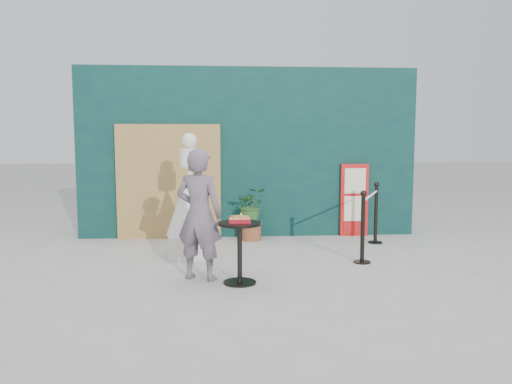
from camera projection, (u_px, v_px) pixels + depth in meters
The scene contains 10 objects.
ground at pixel (263, 286), 5.97m from camera, with size 60.00×60.00×0.00m, color #ADAAA5.
back_wall at pixel (248, 153), 8.94m from camera, with size 6.00×0.30×3.00m, color #0A2D2E.
bamboo_fence at pixel (169, 182), 8.68m from camera, with size 1.80×0.08×2.00m, color tan.
woman at pixel (199, 215), 6.16m from camera, with size 0.60×0.39×1.64m, color slate.
menu_board at pixel (354, 200), 8.97m from camera, with size 0.50×0.07×1.30m.
statue at pixel (190, 207), 7.38m from camera, with size 0.72×0.72×1.83m.
cafe_table at pixel (240, 243), 6.02m from camera, with size 0.52×0.52×0.75m.
food_basket at pixel (240, 219), 5.99m from camera, with size 0.26×0.19×0.11m.
planter at pixel (251, 210), 8.59m from camera, with size 0.54×0.47×0.92m.
stanchion_barrier at pixel (370, 221), 7.68m from camera, with size 0.84×1.54×1.03m.
Camera 1 is at (-0.50, -5.80, 1.76)m, focal length 35.00 mm.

